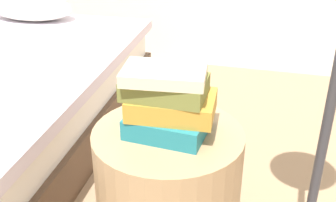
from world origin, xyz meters
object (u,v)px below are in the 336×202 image
object	(u,v)px
book_teal	(169,122)
book_olive	(165,87)
book_cream	(164,74)
book_ochre	(172,105)

from	to	relation	value
book_teal	book_olive	distance (m)	0.12
book_teal	book_cream	bearing A→B (deg)	-107.73
book_olive	book_cream	xyz separation A→B (m)	(0.00, -0.01, 0.05)
book_ochre	book_cream	distance (m)	0.11
book_teal	book_ochre	bearing A→B (deg)	-12.34
book_olive	book_cream	distance (m)	0.05
book_teal	book_olive	size ratio (longest dim) A/B	0.98
book_teal	book_cream	world-z (taller)	book_cream
book_teal	book_cream	distance (m)	0.17
book_teal	book_olive	bearing A→B (deg)	-133.30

